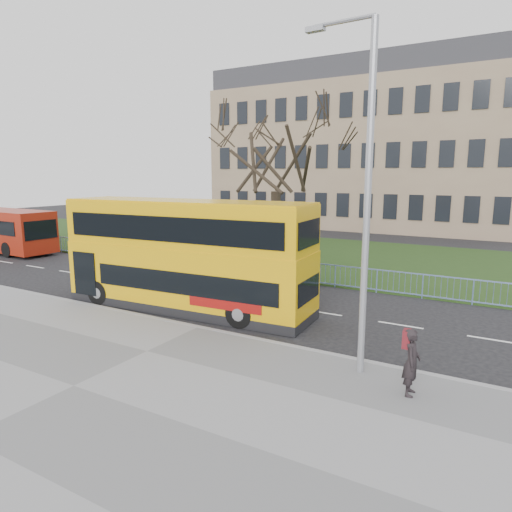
% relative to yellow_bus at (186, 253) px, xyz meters
% --- Properties ---
extents(ground, '(120.00, 120.00, 0.00)m').
position_rel_yellow_bus_xyz_m(ground, '(1.93, -0.25, -2.31)').
color(ground, black).
rests_on(ground, ground).
extents(pavement, '(80.00, 10.50, 0.12)m').
position_rel_yellow_bus_xyz_m(pavement, '(1.93, -7.00, -2.25)').
color(pavement, slate).
rests_on(pavement, ground).
extents(kerb, '(80.00, 0.20, 0.14)m').
position_rel_yellow_bus_xyz_m(kerb, '(1.93, -1.80, -2.24)').
color(kerb, gray).
rests_on(kerb, ground).
extents(grass_verge, '(80.00, 15.40, 0.08)m').
position_rel_yellow_bus_xyz_m(grass_verge, '(1.93, 14.05, -2.27)').
color(grass_verge, '#1F3714').
rests_on(grass_verge, ground).
extents(guard_railing, '(40.00, 0.12, 1.10)m').
position_rel_yellow_bus_xyz_m(guard_railing, '(1.93, 6.35, -1.76)').
color(guard_railing, '#6E89C4').
rests_on(guard_railing, ground).
extents(bare_tree, '(7.15, 7.15, 10.22)m').
position_rel_yellow_bus_xyz_m(bare_tree, '(-1.07, 9.75, 2.88)').
color(bare_tree, black).
rests_on(bare_tree, grass_verge).
extents(civic_building, '(30.00, 15.00, 14.00)m').
position_rel_yellow_bus_xyz_m(civic_building, '(-3.07, 34.75, 4.69)').
color(civic_building, '#816952').
rests_on(civic_building, ground).
extents(yellow_bus, '(10.42, 3.08, 4.31)m').
position_rel_yellow_bus_xyz_m(yellow_bus, '(0.00, 0.00, 0.00)').
color(yellow_bus, '#E7AA09').
rests_on(yellow_bus, ground).
extents(pedestrian, '(0.44, 0.63, 1.65)m').
position_rel_yellow_bus_xyz_m(pedestrian, '(9.36, -3.24, -1.37)').
color(pedestrian, black).
rests_on(pedestrian, pavement).
extents(street_lamp, '(1.91, 0.30, 9.00)m').
position_rel_yellow_bus_xyz_m(street_lamp, '(7.81, -2.56, 2.74)').
color(street_lamp, '#92949A').
rests_on(street_lamp, pavement).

